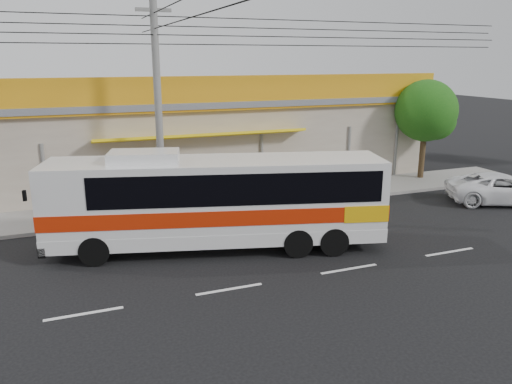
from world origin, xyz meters
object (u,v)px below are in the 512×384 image
at_px(coach_bus, 222,197).
at_px(motorbike_red, 71,200).
at_px(white_car, 503,189).
at_px(utility_pole, 154,29).
at_px(motorbike_dark, 117,198).
at_px(tree_near, 428,113).

bearing_deg(coach_bus, motorbike_red, 143.29).
relative_size(white_car, utility_pole, 0.14).
height_order(coach_bus, motorbike_red, coach_bus).
relative_size(coach_bus, motorbike_dark, 6.46).
height_order(motorbike_red, white_car, white_car).
relative_size(motorbike_red, motorbike_dark, 1.02).
bearing_deg(white_car, utility_pole, 100.23).
bearing_deg(coach_bus, utility_pole, 119.49).
height_order(coach_bus, utility_pole, utility_pole).
xyz_separation_m(utility_pole, tree_near, (14.51, 1.18, -3.92)).
bearing_deg(motorbike_dark, utility_pole, -89.47).
distance_m(motorbike_red, motorbike_dark, 1.96).
xyz_separation_m(motorbike_red, motorbike_dark, (1.85, -0.65, 0.06)).
bearing_deg(motorbike_red, utility_pole, -119.60).
bearing_deg(motorbike_red, motorbike_dark, -116.60).
height_order(motorbike_red, tree_near, tree_near).
xyz_separation_m(coach_bus, motorbike_red, (-4.84, 6.11, -1.25)).
bearing_deg(utility_pole, tree_near, 4.66).
bearing_deg(utility_pole, motorbike_dark, 154.76).
distance_m(motorbike_red, utility_pole, 7.99).
height_order(utility_pole, tree_near, utility_pole).
relative_size(motorbike_dark, utility_pole, 0.05).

